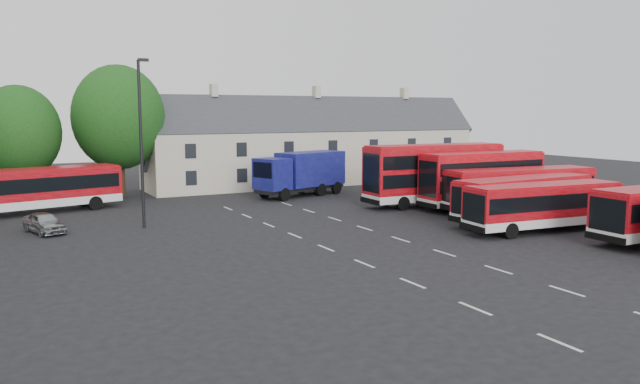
{
  "coord_description": "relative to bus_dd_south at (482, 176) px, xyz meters",
  "views": [
    {
      "loc": [
        -15.98,
        -27.58,
        7.47
      ],
      "look_at": [
        3.03,
        8.44,
        2.2
      ],
      "focal_mm": 35.0,
      "sensor_mm": 36.0,
      "label": 1
    }
  ],
  "objects": [
    {
      "name": "bus_dd_north",
      "position": [
        -2.31,
        2.99,
        0.29
      ],
      "size": [
        11.93,
        3.0,
        4.87
      ],
      "rotation": [
        0.0,
        0.0,
        -0.02
      ],
      "color": "silver",
      "rests_on": "ground"
    },
    {
      "name": "bus_dd_south",
      "position": [
        0.0,
        0.0,
        0.0
      ],
      "size": [
        10.62,
        2.48,
        4.35
      ],
      "rotation": [
        0.0,
        0.0,
        0.0
      ],
      "color": "silver",
      "rests_on": "ground"
    },
    {
      "name": "silver_car",
      "position": [
        -30.96,
        4.87,
        -1.83
      ],
      "size": [
        2.58,
        4.1,
        1.3
      ],
      "primitive_type": "imported",
      "rotation": [
        0.0,
        0.0,
        0.3
      ],
      "color": "#9C9FA3",
      "rests_on": "ground"
    },
    {
      "name": "box_truck",
      "position": [
        -9.33,
        12.84,
        -0.3
      ],
      "size": [
        9.28,
        5.39,
        3.87
      ],
      "rotation": [
        0.0,
        0.0,
        0.32
      ],
      "color": "black",
      "rests_on": "ground"
    },
    {
      "name": "bus_row_d",
      "position": [
        -2.07,
        -6.28,
        -0.62
      ],
      "size": [
        11.06,
        3.16,
        3.09
      ],
      "rotation": [
        0.0,
        0.0,
        0.06
      ],
      "color": "silver",
      "rests_on": "ground"
    },
    {
      "name": "lamppost",
      "position": [
        -25.1,
        3.78,
        3.28
      ],
      "size": [
        0.75,
        0.31,
        10.78
      ],
      "rotation": [
        0.0,
        0.0,
        0.07
      ],
      "color": "black",
      "rests_on": "ground"
    },
    {
      "name": "bus_row_e",
      "position": [
        0.72,
        -3.19,
        -0.48
      ],
      "size": [
        11.99,
        4.16,
        3.32
      ],
      "rotation": [
        0.0,
        0.0,
        -0.13
      ],
      "color": "silver",
      "rests_on": "ground"
    },
    {
      "name": "terrace_houses",
      "position": [
        -3.59,
        20.97,
        1.38
      ],
      "size": [
        35.7,
        7.13,
        10.06
      ],
      "color": "beige",
      "rests_on": "ground"
    },
    {
      "name": "lane_markings",
      "position": [
        -15.09,
        -7.03,
        -2.47
      ],
      "size": [
        5.15,
        33.8,
        0.01
      ],
      "color": "beige",
      "rests_on": "ground"
    },
    {
      "name": "bus_row_c",
      "position": [
        -3.26,
        -9.12,
        -0.67
      ],
      "size": [
        10.8,
        3.34,
        3.01
      ],
      "rotation": [
        0.0,
        0.0,
        -0.09
      ],
      "color": "silver",
      "rests_on": "ground"
    },
    {
      "name": "ground",
      "position": [
        -17.59,
        -9.03,
        -2.48
      ],
      "size": [
        140.0,
        140.0,
        0.0
      ],
      "primitive_type": "plane",
      "color": "black",
      "rests_on": "ground"
    },
    {
      "name": "bus_north",
      "position": [
        -30.76,
        13.3,
        -0.47
      ],
      "size": [
        12.11,
        5.33,
        3.34
      ],
      "rotation": [
        0.0,
        0.0,
        0.23
      ],
      "color": "silver",
      "rests_on": "ground"
    }
  ]
}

